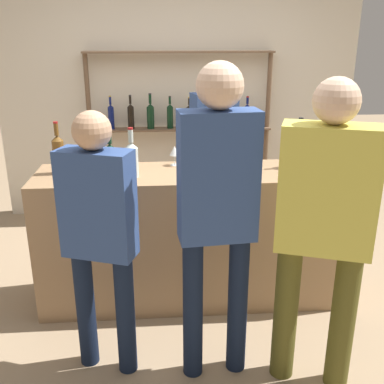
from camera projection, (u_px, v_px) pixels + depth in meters
ground_plane at (192, 295)px, 3.54m from camera, size 16.00×16.00×0.00m
bar_counter at (192, 236)px, 3.38m from camera, size 2.23×0.58×1.02m
back_wall at (179, 87)px, 4.85m from camera, size 3.83×0.12×2.80m
back_shelf at (181, 111)px, 4.76m from camera, size 1.95×0.18×1.78m
counter_bottle_0 at (215, 159)px, 3.02m from camera, size 0.07×0.07×0.35m
counter_bottle_1 at (132, 158)px, 3.05m from camera, size 0.09×0.09×0.34m
counter_bottle_2 at (299, 148)px, 3.27m from camera, size 0.08×0.08×0.37m
counter_bottle_3 at (59, 153)px, 3.13m from camera, size 0.08×0.08×0.37m
counter_bottle_4 at (111, 160)px, 3.02m from camera, size 0.08×0.08×0.35m
counter_bottle_5 at (240, 152)px, 3.16m from camera, size 0.08×0.08×0.35m
wine_glass at (174, 151)px, 3.33m from camera, size 0.07×0.07×0.15m
customer_left at (99, 227)px, 2.49m from camera, size 0.44×0.30×1.58m
customer_center at (218, 202)px, 2.40m from camera, size 0.43×0.24×1.83m
customer_right at (324, 219)px, 2.36m from camera, size 0.54×0.37×1.76m
server_behind_counter at (214, 145)px, 3.95m from camera, size 0.43×0.29×1.70m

